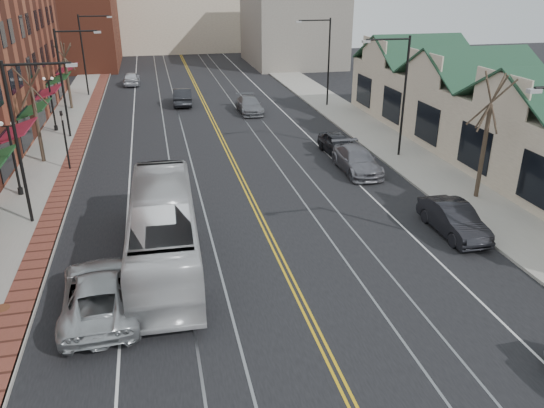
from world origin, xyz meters
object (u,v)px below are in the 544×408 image
parked_car_b (454,219)px  parked_car_c (357,160)px  parked_suv (100,293)px  transit_bus (163,230)px  parked_car_d (338,144)px

parked_car_b → parked_car_c: parked_car_b is taller
parked_suv → parked_car_b: parked_suv is taller
transit_bus → parked_car_b: size_ratio=2.47×
parked_car_b → parked_car_d: bearing=96.0°
transit_bus → parked_car_d: size_ratio=2.60×
transit_bus → parked_car_d: transit_bus is taller
parked_suv → parked_car_c: bearing=-142.7°
parked_car_b → parked_car_d: size_ratio=1.05×
parked_suv → parked_car_c: size_ratio=1.12×
parked_car_b → parked_car_c: size_ratio=0.88×
parked_car_b → parked_car_d: 13.25m
parked_car_c → parked_car_d: size_ratio=1.19×
parked_car_c → parked_car_d: bearing=90.8°
parked_car_c → parked_car_d: parked_car_c is taller
parked_suv → parked_car_b: size_ratio=1.27×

